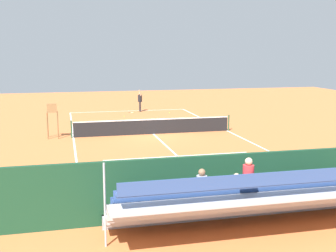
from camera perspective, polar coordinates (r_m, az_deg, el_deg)
ground_plane at (r=27.75m, az=-1.93°, el=-1.06°), size 60.00×60.00×0.00m
court_line_markings at (r=27.78m, az=-1.94°, el=-1.04°), size 10.10×22.20×0.01m
tennis_net at (r=27.66m, az=-1.93°, el=-0.04°), size 10.30×0.10×1.07m
backdrop_wall at (r=14.46m, az=9.36°, el=-7.44°), size 18.00×0.16×2.00m
bleacher_stand at (r=13.35m, az=11.85°, el=-9.39°), size 9.06×2.40×2.48m
umpire_chair at (r=27.10m, az=-14.94°, el=1.16°), size 0.67×0.67×2.14m
courtside_bench at (r=15.90m, az=13.87°, el=-7.65°), size 1.80×0.40×0.93m
equipment_bag at (r=15.31m, az=9.07°, el=-9.67°), size 0.90×0.36×0.36m
tennis_player at (r=37.89m, az=-3.70°, el=3.43°), size 0.39×0.54×1.93m
tennis_racket at (r=37.30m, az=-4.77°, el=1.77°), size 0.46×0.56×0.03m
tennis_ball_near at (r=36.97m, az=0.20°, el=1.76°), size 0.07×0.07×0.07m
tennis_ball_far at (r=35.14m, az=-5.77°, el=1.28°), size 0.07×0.07×0.07m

